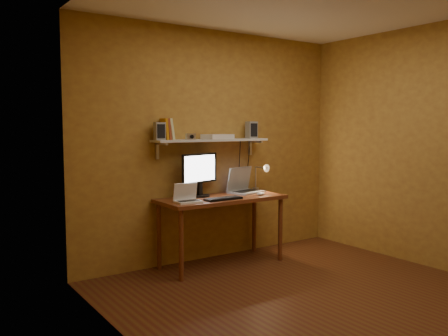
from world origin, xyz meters
TOP-DOWN VIEW (x-y plane):
  - room at (0.00, 0.00)m, footprint 3.44×3.24m
  - desk at (-0.11, 1.28)m, footprint 1.40×0.60m
  - wall_shelf at (-0.11, 1.47)m, footprint 1.40×0.25m
  - monitor at (-0.29, 1.45)m, footprint 0.51×0.27m
  - laptop at (0.30, 1.44)m, footprint 0.45×0.38m
  - netbook at (-0.60, 1.18)m, footprint 0.27×0.20m
  - keyboard at (-0.20, 1.11)m, footprint 0.41×0.14m
  - mouse at (0.32, 1.13)m, footprint 0.10×0.08m
  - desk_lamp at (0.55, 1.41)m, footprint 0.09×0.23m
  - speaker_left at (-0.75, 1.48)m, footprint 0.12×0.12m
  - speaker_right at (0.45, 1.48)m, footprint 0.12×0.12m
  - books at (-0.65, 1.50)m, footprint 0.12×0.16m
  - shelf_camera at (-0.43, 1.40)m, footprint 0.11×0.05m
  - router at (-0.04, 1.46)m, footprint 0.34×0.24m

SIDE VIEW (x-z plane):
  - desk at x=-0.11m, z-range 0.29..1.04m
  - keyboard at x=-0.20m, z-range 0.75..0.77m
  - mouse at x=0.32m, z-range 0.75..0.78m
  - netbook at x=-0.60m, z-range 0.71..0.90m
  - laptop at x=0.30m, z-range 0.68..0.97m
  - desk_lamp at x=0.55m, z-range 0.77..1.15m
  - monitor at x=-0.29m, z-range 0.78..1.25m
  - room at x=0.00m, z-range -0.02..2.62m
  - wall_shelf at x=-0.11m, z-range 1.26..1.46m
  - router at x=-0.04m, z-range 1.38..1.43m
  - shelf_camera at x=-0.43m, z-range 1.38..1.44m
  - speaker_left at x=-0.75m, z-range 1.38..1.56m
  - speaker_right at x=0.45m, z-range 1.38..1.57m
  - books at x=-0.65m, z-range 1.37..1.60m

